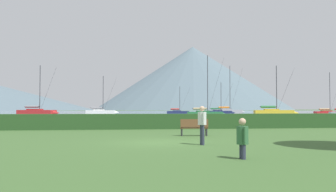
% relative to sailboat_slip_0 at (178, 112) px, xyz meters
% --- Properties ---
extents(ground_plane, '(1000.00, 1000.00, 0.00)m').
position_rel_sailboat_slip_0_xyz_m(ground_plane, '(-13.75, -77.40, -0.55)').
color(ground_plane, '#3D602D').
extents(harbor_water, '(320.00, 246.00, 0.00)m').
position_rel_sailboat_slip_0_xyz_m(harbor_water, '(-13.75, 59.60, -0.55)').
color(harbor_water, gray).
rests_on(harbor_water, ground_plane).
extents(hedge_line, '(80.00, 1.20, 1.14)m').
position_rel_sailboat_slip_0_xyz_m(hedge_line, '(-13.75, -66.40, 0.02)').
color(hedge_line, '#284C23').
rests_on(hedge_line, ground_plane).
extents(sailboat_slip_0, '(6.80, 2.68, 7.42)m').
position_rel_sailboat_slip_0_xyz_m(sailboat_slip_0, '(0.00, 0.00, 0.00)').
color(sailboat_slip_0, navy).
rests_on(sailboat_slip_0, harbor_water).
extents(sailboat_slip_1, '(9.32, 5.10, 10.85)m').
position_rel_sailboat_slip_0_xyz_m(sailboat_slip_1, '(-32.85, -13.21, 0.21)').
color(sailboat_slip_1, red).
rests_on(sailboat_slip_1, harbor_water).
extents(sailboat_slip_2, '(9.30, 4.33, 10.57)m').
position_rel_sailboat_slip_0_xyz_m(sailboat_slip_2, '(16.71, -21.87, 0.20)').
color(sailboat_slip_2, gold).
rests_on(sailboat_slip_2, harbor_water).
extents(sailboat_slip_3, '(7.33, 2.83, 11.15)m').
position_rel_sailboat_slip_0_xyz_m(sailboat_slip_3, '(-0.17, -30.51, 0.07)').
color(sailboat_slip_3, '#236B38').
rests_on(sailboat_slip_3, harbor_water).
extents(sailboat_slip_4, '(9.05, 3.27, 13.56)m').
position_rel_sailboat_slip_0_xyz_m(sailboat_slip_4, '(14.80, 3.89, 0.22)').
color(sailboat_slip_4, '#9E9EA3').
rests_on(sailboat_slip_4, harbor_water).
extents(sailboat_slip_7, '(8.33, 2.85, 9.76)m').
position_rel_sailboat_slip_0_xyz_m(sailboat_slip_7, '(-19.92, -1.84, 0.13)').
color(sailboat_slip_7, white).
rests_on(sailboat_slip_7, harbor_water).
extents(sailboat_slip_8, '(7.44, 3.41, 8.22)m').
position_rel_sailboat_slip_0_xyz_m(sailboat_slip_8, '(9.62, -5.32, 0.05)').
color(sailboat_slip_8, navy).
rests_on(sailboat_slip_8, harbor_water).
extents(sailboat_slip_9, '(6.95, 2.90, 9.89)m').
position_rel_sailboat_slip_0_xyz_m(sailboat_slip_9, '(32.11, -16.73, 0.03)').
color(sailboat_slip_9, red).
rests_on(sailboat_slip_9, harbor_water).
extents(park_bench_near_path, '(1.61, 0.64, 0.95)m').
position_rel_sailboat_slip_0_xyz_m(park_bench_near_path, '(-11.40, -73.75, -0.02)').
color(park_bench_near_path, brown).
rests_on(park_bench_near_path, ground_plane).
extents(person_seated_viewer, '(0.36, 0.57, 1.25)m').
position_rel_sailboat_slip_0_xyz_m(person_seated_viewer, '(-11.89, -83.14, 0.14)').
color(person_seated_viewer, '#2D3347').
rests_on(person_seated_viewer, ground_plane).
extents(person_standing_walker, '(0.36, 0.57, 1.65)m').
position_rel_sailboat_slip_0_xyz_m(person_standing_walker, '(-12.13, -78.79, 0.42)').
color(person_standing_walker, '#2D3347').
rests_on(person_standing_walker, ground_plane).
extents(distant_hill_west_ridge, '(234.42, 234.42, 76.49)m').
position_rel_sailboat_slip_0_xyz_m(distant_hill_west_ridge, '(73.56, 333.69, 37.69)').
color(distant_hill_west_ridge, slate).
rests_on(distant_hill_west_ridge, ground_plane).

